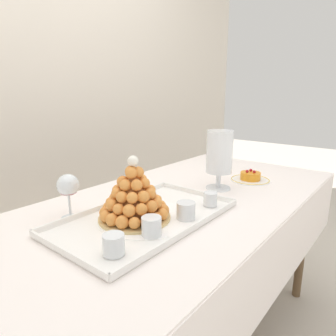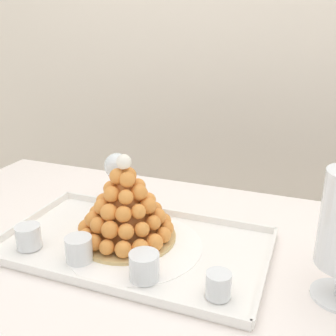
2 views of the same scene
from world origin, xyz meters
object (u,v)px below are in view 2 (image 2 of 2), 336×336
at_px(dessert_cup_centre, 144,267).
at_px(wine_glass, 117,168).
at_px(dessert_cup_mid_right, 218,286).
at_px(dessert_cup_left, 29,237).
at_px(dessert_cup_mid_left, 79,250).
at_px(serving_tray, 134,246).
at_px(croquembouche, 126,209).

xyz_separation_m(dessert_cup_centre, wine_glass, (-0.22, 0.31, 0.08)).
relative_size(dessert_cup_centre, dessert_cup_mid_right, 1.24).
distance_m(dessert_cup_mid_right, wine_glass, 0.50).
bearing_deg(dessert_cup_left, dessert_cup_mid_left, -2.19).
xyz_separation_m(serving_tray, wine_glass, (-0.15, 0.20, 0.11)).
distance_m(dessert_cup_left, dessert_cup_mid_right, 0.45).
bearing_deg(dessert_cup_mid_right, wine_glass, 140.12).
xyz_separation_m(dessert_cup_mid_left, dessert_cup_mid_right, (0.31, -0.01, -0.00)).
distance_m(croquembouche, dessert_cup_left, 0.23).
xyz_separation_m(dessert_cup_mid_right, wine_glass, (-0.38, 0.31, 0.08)).
height_order(serving_tray, dessert_cup_centre, dessert_cup_centre).
relative_size(dessert_cup_mid_left, dessert_cup_mid_right, 1.18).
distance_m(dessert_cup_mid_left, dessert_cup_centre, 0.16).
bearing_deg(dessert_cup_mid_right, dessert_cup_centre, 179.68).
relative_size(serving_tray, croquembouche, 2.60).
xyz_separation_m(croquembouche, dessert_cup_centre, (0.11, -0.13, -0.05)).
bearing_deg(dessert_cup_mid_left, wine_glass, 102.21).
height_order(croquembouche, dessert_cup_left, croquembouche).
height_order(dessert_cup_left, dessert_cup_mid_left, dessert_cup_mid_left).
bearing_deg(dessert_cup_left, dessert_cup_mid_right, -1.88).
bearing_deg(dessert_cup_left, wine_glass, 76.50).
bearing_deg(dessert_cup_mid_right, dessert_cup_mid_left, 178.26).
height_order(dessert_cup_centre, dessert_cup_mid_right, dessert_cup_centre).
distance_m(serving_tray, dessert_cup_centre, 0.14).
relative_size(croquembouche, wine_glass, 1.55).
distance_m(croquembouche, dessert_cup_centre, 0.18).
bearing_deg(croquembouche, dessert_cup_mid_right, -27.11).
xyz_separation_m(dessert_cup_left, dessert_cup_centre, (0.30, -0.01, 0.00)).
bearing_deg(dessert_cup_mid_left, croquembouche, 66.69).
height_order(dessert_cup_left, wine_glass, wine_glass).
bearing_deg(dessert_cup_centre, dessert_cup_left, 177.32).
relative_size(dessert_cup_mid_left, wine_glass, 0.38).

